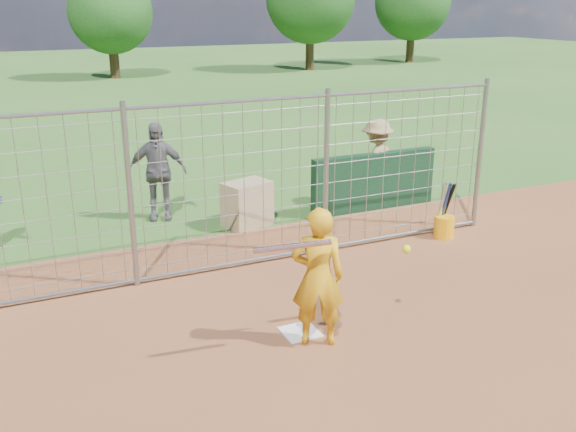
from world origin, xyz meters
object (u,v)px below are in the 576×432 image
batter (318,277)px  equipment_bin (247,204)px  bystander_c (377,163)px  bucket_with_bats (444,224)px  bystander_b (157,171)px

batter → equipment_bin: bearing=-76.4°
bystander_c → bucket_with_bats: size_ratio=1.75×
bystander_b → equipment_bin: size_ratio=2.25×
equipment_bin → bucket_with_bats: (2.79, -1.99, -0.15)m
batter → equipment_bin: size_ratio=2.09×
equipment_bin → bucket_with_bats: 3.43m
equipment_bin → bystander_c: bearing=-15.7°
batter → bucket_with_bats: batter is taller
bystander_b → bucket_with_bats: 5.15m
batter → bystander_b: size_ratio=0.93×
batter → bucket_with_bats: 4.26m
bystander_c → batter: bearing=26.6°
bystander_c → equipment_bin: size_ratio=2.12×
bystander_c → equipment_bin: bearing=-22.5°
equipment_bin → bucket_with_bats: size_ratio=0.82×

